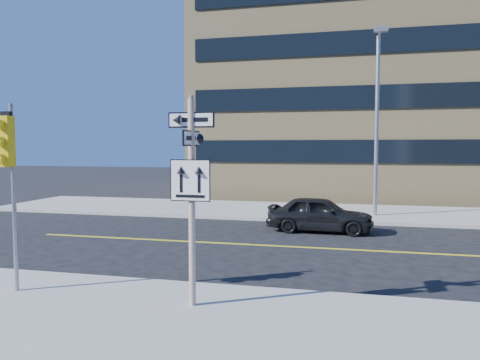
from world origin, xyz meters
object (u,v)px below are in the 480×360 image
(traffic_signal, at_px, (7,157))
(streetlight_a, at_px, (377,113))
(sign_pole, at_px, (192,189))
(parked_car_a, at_px, (320,214))

(traffic_signal, relative_size, streetlight_a, 0.50)
(sign_pole, distance_m, parked_car_a, 9.84)
(sign_pole, bearing_deg, streetlight_a, 73.23)
(sign_pole, xyz_separation_m, parked_car_a, (1.79, 9.52, -1.76))
(traffic_signal, xyz_separation_m, streetlight_a, (8.00, 13.42, 1.73))
(sign_pole, relative_size, streetlight_a, 0.51)
(parked_car_a, distance_m, streetlight_a, 5.96)
(sign_pole, distance_m, streetlight_a, 14.05)
(traffic_signal, distance_m, parked_car_a, 11.51)
(parked_car_a, bearing_deg, streetlight_a, -28.57)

